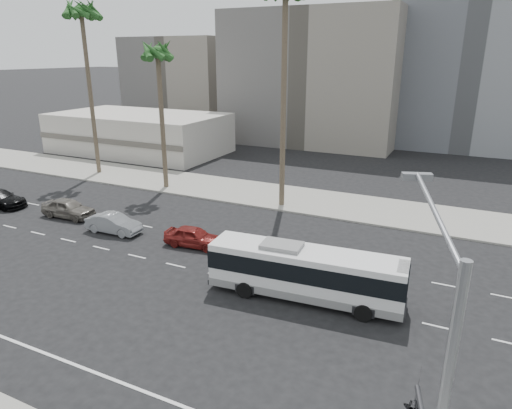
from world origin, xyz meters
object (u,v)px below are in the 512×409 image
Objects in this scene: car_b at (114,224)px; streetlight_corner at (433,406)px; city_bus at (305,272)px; palm_far at (81,15)px; car_a at (194,237)px; car_c at (68,208)px; palm_mid at (158,56)px.

streetlight_corner is (22.42, -14.44, 4.59)m from car_b.
streetlight_corner is at bearing -125.45° from car_b.
city_bus reaches higher than car_b.
car_a is at bearing -30.99° from palm_far.
car_c is 20.59m from palm_far.
car_a is 0.96× the size of car_b.
car_b is at bearing 128.31° from streetlight_corner.
city_bus is 15.80m from car_b.
city_bus is at bearing -27.66° from palm_far.
car_a is 27.81m from palm_far.
city_bus is at bearing -102.93° from car_c.
car_c is 32.19m from streetlight_corner.
palm_mid is (-3.53, 11.00, 11.45)m from car_b.
palm_far is (-28.99, 15.19, 14.33)m from city_bus.
palm_mid is (-10.04, 10.55, 11.46)m from car_a.
streetlight_corner is at bearing -36.84° from palm_far.
car_a is 6.53m from car_b.
car_a is 12.03m from car_c.
city_bus is 2.33× the size of car_c.
car_b is 0.45× the size of streetlight_corner.
car_c is at bearing -101.10° from palm_mid.
palm_far is at bearing 147.83° from city_bus.
car_c is at bearing -55.34° from palm_far.
palm_far reaches higher than palm_mid.
city_bus is at bearing -115.40° from car_a.
car_a is (-9.01, 3.20, -0.85)m from city_bus.
car_c is (-21.03, 3.69, -0.78)m from city_bus.
city_bus is 2.46× the size of car_b.
car_a is at bearing 155.96° from city_bus.
palm_mid is at bearing 15.11° from car_b.
car_c is 0.47× the size of streetlight_corner.
palm_mid reaches higher than car_b.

